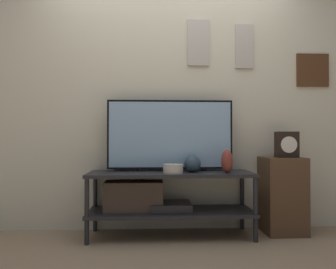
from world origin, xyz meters
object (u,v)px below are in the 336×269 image
Objects in this scene: vase_round_glass at (192,164)px; mantel_clock at (287,145)px; vase_urn_stoneware at (227,161)px; vase_tall_ceramic at (119,154)px; television at (170,135)px; vase_wide_bowl at (173,169)px.

mantel_clock reaches higher than vase_round_glass.
vase_urn_stoneware is 0.68× the size of vase_tall_ceramic.
vase_tall_ceramic is at bearing 169.65° from television.
television is at bearing 149.47° from vase_round_glass.
television is at bearing 176.30° from mantel_clock.
vase_round_glass is 0.64× the size of mantel_clock.
television is 5.63× the size of vase_urn_stoneware.
vase_round_glass is 0.21m from vase_wide_bowl.
television is at bearing 157.86° from vase_urn_stoneware.
mantel_clock reaches higher than vase_tall_ceramic.
television reaches higher than vase_urn_stoneware.
vase_round_glass is 0.73× the size of vase_urn_stoneware.
mantel_clock reaches higher than vase_urn_stoneware.
television is 7.66× the size of vase_round_glass.
vase_urn_stoneware is 0.87× the size of mantel_clock.
television is 1.10m from mantel_clock.
vase_wide_bowl is 1.11m from mantel_clock.
mantel_clock reaches higher than vase_wide_bowl.
television reaches higher than vase_tall_ceramic.
vase_round_glass is 0.72m from vase_tall_ceramic.
vase_tall_ceramic is (-0.49, 0.09, -0.19)m from television.
vase_round_glass is 0.50× the size of vase_tall_ceramic.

